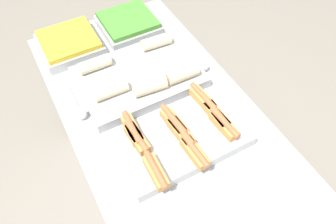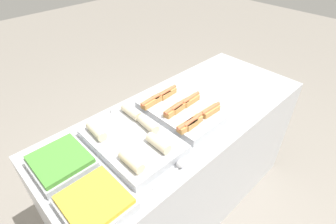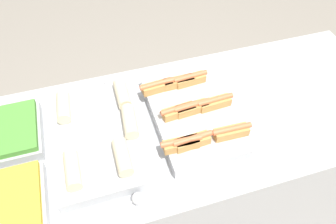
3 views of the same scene
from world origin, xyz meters
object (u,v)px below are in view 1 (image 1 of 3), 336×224
at_px(tray_side_front, 70,44).
at_px(serving_spoon_far, 202,64).
at_px(tray_hotdogs, 180,136).
at_px(tray_side_back, 128,24).
at_px(tray_wraps, 139,76).
at_px(serving_spoon_near, 80,112).

relative_size(tray_side_front, serving_spoon_far, 1.22).
distance_m(tray_hotdogs, tray_side_back, 0.73).
relative_size(tray_wraps, serving_spoon_far, 2.33).
bearing_deg(tray_hotdogs, tray_wraps, -179.94).
xyz_separation_m(tray_side_front, serving_spoon_far, (0.41, 0.50, -0.02)).
bearing_deg(tray_side_front, tray_hotdogs, 15.64).
height_order(tray_side_back, serving_spoon_far, tray_side_back).
bearing_deg(tray_side_back, tray_side_front, -90.00).
bearing_deg(tray_hotdogs, serving_spoon_far, 136.37).
bearing_deg(serving_spoon_far, tray_side_front, -129.85).
bearing_deg(tray_side_back, tray_wraps, -17.27).
bearing_deg(serving_spoon_near, tray_wraps, 100.54).
relative_size(tray_side_front, serving_spoon_near, 1.28).
height_order(tray_side_front, serving_spoon_far, tray_side_front).
height_order(tray_side_front, serving_spoon_near, tray_side_front).
bearing_deg(serving_spoon_near, tray_hotdogs, 43.36).
bearing_deg(serving_spoon_far, tray_side_back, -156.06).
xyz_separation_m(serving_spoon_near, serving_spoon_far, (0.00, 0.59, -0.00)).
height_order(tray_side_back, serving_spoon_near, tray_side_back).
bearing_deg(tray_wraps, tray_side_back, 162.73).
distance_m(tray_hotdogs, serving_spoon_far, 0.43).
xyz_separation_m(tray_side_front, tray_side_back, (0.00, 0.31, 0.00)).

